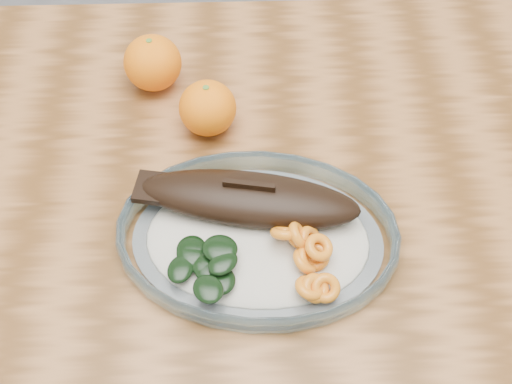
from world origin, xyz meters
TOP-DOWN VIEW (x-y plane):
  - dining_table at (0.00, 0.00)m, footprint 1.20×0.80m
  - plated_meal at (0.06, -0.06)m, footprint 0.63×0.63m
  - orange_left at (-0.07, 0.21)m, footprint 0.08×0.08m
  - orange_right at (0.00, 0.13)m, footprint 0.07×0.07m

SIDE VIEW (x-z plane):
  - dining_table at x=0.00m, z-range 0.28..1.03m
  - plated_meal at x=0.06m, z-range 0.73..0.81m
  - orange_right at x=0.00m, z-range 0.75..0.82m
  - orange_left at x=-0.07m, z-range 0.75..0.83m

